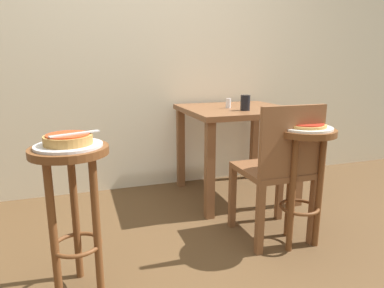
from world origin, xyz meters
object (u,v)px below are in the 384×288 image
condiment_shaker (228,103)px  wooden_chair (279,168)px  stool_foreground (72,190)px  serving_plate_middle (305,128)px  pizza_server_knife (75,134)px  stool_middle (303,163)px  pizza_foreground (68,139)px  serving_plate_foreground (69,146)px  pizza_middle (305,125)px  dining_table (236,123)px  cup_near_edge (245,103)px

condiment_shaker → wooden_chair: (-0.01, -0.75, -0.30)m
stool_foreground → serving_plate_middle: bearing=1.6°
pizza_server_knife → stool_middle: bearing=-19.5°
serving_plate_middle → pizza_foreground: bearing=-178.4°
stool_foreground → wooden_chair: bearing=5.9°
pizza_foreground → wooden_chair: bearing=5.9°
serving_plate_middle → pizza_server_knife: bearing=-177.5°
serving_plate_middle → wooden_chair: 0.28m
stool_middle → serving_plate_middle: (-0.00, -0.00, 0.21)m
serving_plate_middle → pizza_server_knife: size_ratio=1.37×
serving_plate_foreground → pizza_foreground: (0.00, 0.00, 0.03)m
stool_middle → condiment_shaker: 0.88m
pizza_foreground → stool_middle: 1.28m
pizza_middle → dining_table: size_ratio=0.28×
serving_plate_foreground → stool_middle: size_ratio=0.41×
serving_plate_foreground → stool_middle: (1.26, 0.03, -0.21)m
wooden_chair → serving_plate_foreground: bearing=-174.1°
serving_plate_middle → pizza_middle: (0.00, 0.00, 0.02)m
condiment_shaker → pizza_server_knife: 1.44m
serving_plate_middle → condiment_shaker: bearing=96.3°
pizza_middle → pizza_server_knife: pizza_server_knife is taller
stool_middle → serving_plate_middle: bearing=-153.4°
pizza_foreground → dining_table: size_ratio=0.25×
pizza_server_knife → serving_plate_middle: bearing=-19.5°
stool_foreground → pizza_server_knife: 0.26m
pizza_middle → cup_near_edge: (-0.03, 0.68, 0.06)m
cup_near_edge → stool_foreground: bearing=-149.9°
serving_plate_foreground → dining_table: 1.53m
pizza_middle → wooden_chair: wooden_chair is taller
pizza_foreground → pizza_middle: pizza_foreground is taller
stool_foreground → stool_middle: bearing=1.6°
serving_plate_middle → dining_table: bearing=90.9°
dining_table → wooden_chair: wooden_chair is taller
serving_plate_middle → cup_near_edge: bearing=92.6°
cup_near_edge → wooden_chair: wooden_chair is taller
stool_middle → dining_table: (-0.01, 0.85, 0.10)m
stool_foreground → serving_plate_foreground: bearing=0.0°
cup_near_edge → stool_middle: bearing=-87.4°
stool_middle → condiment_shaker: bearing=96.3°
dining_table → condiment_shaker: condiment_shaker is taller
pizza_middle → serving_plate_middle: bearing=180.0°
pizza_foreground → wooden_chair: size_ratio=0.25×
serving_plate_middle → condiment_shaker: size_ratio=3.97×
serving_plate_middle → condiment_shaker: (-0.09, 0.84, 0.05)m
serving_plate_foreground → stool_middle: bearing=1.6°
stool_foreground → serving_plate_middle: (1.26, 0.03, 0.21)m
condiment_shaker → wooden_chair: bearing=-90.5°
stool_middle → pizza_middle: (0.00, -0.00, 0.22)m
stool_middle → wooden_chair: 0.14m
stool_foreground → pizza_foreground: pizza_foreground is taller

